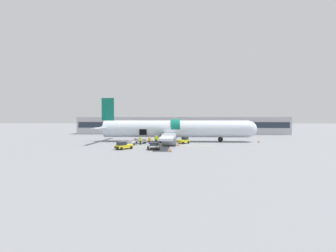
{
  "coord_description": "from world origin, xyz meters",
  "views": [
    {
      "loc": [
        -0.97,
        -50.56,
        5.38
      ],
      "look_at": [
        -3.56,
        2.28,
        3.8
      ],
      "focal_mm": 24.0,
      "sensor_mm": 36.0,
      "label": 1
    }
  ],
  "objects_px": {
    "baggage_cart_loading": "(140,141)",
    "ground_crew_supervisor": "(140,140)",
    "ground_crew_loader_b": "(158,140)",
    "ground_crew_loader_a": "(157,139)",
    "airplane": "(174,129)",
    "baggage_tug_lead": "(153,146)",
    "baggage_tug_rear": "(184,141)",
    "baggage_cart_queued": "(129,143)",
    "ground_crew_helper": "(149,140)",
    "ground_crew_driver": "(156,139)",
    "baggage_tug_mid": "(123,146)"
  },
  "relations": [
    {
      "from": "baggage_tug_mid",
      "to": "baggage_cart_loading",
      "type": "bearing_deg",
      "value": 82.29
    },
    {
      "from": "baggage_cart_loading",
      "to": "baggage_cart_queued",
      "type": "relative_size",
      "value": 1.18
    },
    {
      "from": "ground_crew_loader_a",
      "to": "baggage_tug_mid",
      "type": "bearing_deg",
      "value": -114.21
    },
    {
      "from": "ground_crew_helper",
      "to": "baggage_tug_lead",
      "type": "bearing_deg",
      "value": -76.96
    },
    {
      "from": "baggage_tug_rear",
      "to": "ground_crew_driver",
      "type": "xyz_separation_m",
      "value": [
        -6.3,
        -0.21,
        0.33
      ]
    },
    {
      "from": "ground_crew_loader_a",
      "to": "ground_crew_supervisor",
      "type": "height_order",
      "value": "ground_crew_loader_a"
    },
    {
      "from": "airplane",
      "to": "ground_crew_loader_b",
      "type": "bearing_deg",
      "value": -114.51
    },
    {
      "from": "baggage_cart_loading",
      "to": "ground_crew_loader_b",
      "type": "bearing_deg",
      "value": -27.97
    },
    {
      "from": "baggage_cart_queued",
      "to": "ground_crew_loader_a",
      "type": "distance_m",
      "value": 7.47
    },
    {
      "from": "baggage_tug_mid",
      "to": "ground_crew_loader_a",
      "type": "bearing_deg",
      "value": 65.79
    },
    {
      "from": "ground_crew_driver",
      "to": "baggage_cart_queued",
      "type": "bearing_deg",
      "value": -140.06
    },
    {
      "from": "baggage_tug_rear",
      "to": "ground_crew_supervisor",
      "type": "distance_m",
      "value": 9.7
    },
    {
      "from": "airplane",
      "to": "ground_crew_supervisor",
      "type": "relative_size",
      "value": 22.03
    },
    {
      "from": "baggage_cart_queued",
      "to": "ground_crew_helper",
      "type": "distance_m",
      "value": 4.38
    },
    {
      "from": "baggage_tug_rear",
      "to": "ground_crew_loader_b",
      "type": "bearing_deg",
      "value": -154.23
    },
    {
      "from": "baggage_tug_rear",
      "to": "ground_crew_helper",
      "type": "height_order",
      "value": "ground_crew_helper"
    },
    {
      "from": "baggage_tug_lead",
      "to": "ground_crew_loader_b",
      "type": "xyz_separation_m",
      "value": [
        0.09,
        7.57,
        0.35
      ]
    },
    {
      "from": "baggage_tug_mid",
      "to": "baggage_cart_loading",
      "type": "relative_size",
      "value": 0.83
    },
    {
      "from": "baggage_tug_lead",
      "to": "ground_crew_loader_b",
      "type": "distance_m",
      "value": 7.58
    },
    {
      "from": "airplane",
      "to": "baggage_cart_loading",
      "type": "distance_m",
      "value": 9.17
    },
    {
      "from": "baggage_cart_loading",
      "to": "ground_crew_helper",
      "type": "distance_m",
      "value": 3.63
    },
    {
      "from": "baggage_cart_queued",
      "to": "ground_crew_loader_a",
      "type": "height_order",
      "value": "ground_crew_loader_a"
    },
    {
      "from": "ground_crew_loader_a",
      "to": "ground_crew_loader_b",
      "type": "height_order",
      "value": "ground_crew_loader_b"
    },
    {
      "from": "ground_crew_loader_a",
      "to": "ground_crew_loader_b",
      "type": "relative_size",
      "value": 0.98
    },
    {
      "from": "airplane",
      "to": "baggage_tug_lead",
      "type": "height_order",
      "value": "airplane"
    },
    {
      "from": "airplane",
      "to": "baggage_cart_queued",
      "type": "relative_size",
      "value": 11.59
    },
    {
      "from": "baggage_tug_rear",
      "to": "baggage_cart_queued",
      "type": "bearing_deg",
      "value": -158.5
    },
    {
      "from": "ground_crew_loader_a",
      "to": "ground_crew_helper",
      "type": "bearing_deg",
      "value": -106.4
    },
    {
      "from": "ground_crew_driver",
      "to": "ground_crew_supervisor",
      "type": "distance_m",
      "value": 4.02
    },
    {
      "from": "baggage_tug_mid",
      "to": "ground_crew_loader_a",
      "type": "height_order",
      "value": "ground_crew_loader_a"
    },
    {
      "from": "baggage_tug_lead",
      "to": "baggage_cart_loading",
      "type": "xyz_separation_m",
      "value": [
        -4.13,
        9.81,
        -0.1
      ]
    },
    {
      "from": "airplane",
      "to": "ground_crew_loader_b",
      "type": "xyz_separation_m",
      "value": [
        -3.2,
        -7.02,
        -2.03
      ]
    },
    {
      "from": "ground_crew_loader_b",
      "to": "ground_crew_loader_a",
      "type": "bearing_deg",
      "value": 100.12
    },
    {
      "from": "baggage_tug_rear",
      "to": "baggage_cart_queued",
      "type": "distance_m",
      "value": 12.29
    },
    {
      "from": "baggage_tug_rear",
      "to": "ground_crew_loader_a",
      "type": "xyz_separation_m",
      "value": [
        -6.18,
        0.79,
        0.3
      ]
    },
    {
      "from": "baggage_cart_queued",
      "to": "ground_crew_driver",
      "type": "height_order",
      "value": "ground_crew_driver"
    },
    {
      "from": "baggage_cart_queued",
      "to": "ground_crew_helper",
      "type": "height_order",
      "value": "ground_crew_helper"
    },
    {
      "from": "ground_crew_loader_a",
      "to": "ground_crew_driver",
      "type": "bearing_deg",
      "value": -97.09
    },
    {
      "from": "airplane",
      "to": "baggage_tug_rear",
      "type": "relative_size",
      "value": 13.91
    },
    {
      "from": "baggage_cart_queued",
      "to": "ground_crew_supervisor",
      "type": "height_order",
      "value": "ground_crew_supervisor"
    },
    {
      "from": "baggage_tug_mid",
      "to": "ground_crew_helper",
      "type": "distance_m",
      "value": 8.01
    },
    {
      "from": "baggage_cart_loading",
      "to": "ground_crew_supervisor",
      "type": "height_order",
      "value": "ground_crew_supervisor"
    },
    {
      "from": "ground_crew_supervisor",
      "to": "ground_crew_loader_a",
      "type": "bearing_deg",
      "value": 50.62
    },
    {
      "from": "airplane",
      "to": "baggage_tug_lead",
      "type": "xyz_separation_m",
      "value": [
        -3.29,
        -14.59,
        -2.38
      ]
    },
    {
      "from": "baggage_tug_lead",
      "to": "baggage_cart_queued",
      "type": "height_order",
      "value": "baggage_tug_lead"
    },
    {
      "from": "ground_crew_loader_b",
      "to": "baggage_tug_mid",
      "type": "bearing_deg",
      "value": -126.58
    },
    {
      "from": "baggage_tug_rear",
      "to": "ground_crew_helper",
      "type": "bearing_deg",
      "value": -157.21
    },
    {
      "from": "baggage_cart_queued",
      "to": "ground_crew_loader_a",
      "type": "bearing_deg",
      "value": 45.21
    },
    {
      "from": "airplane",
      "to": "baggage_tug_mid",
      "type": "relative_size",
      "value": 11.77
    },
    {
      "from": "ground_crew_supervisor",
      "to": "ground_crew_loader_b",
      "type": "bearing_deg",
      "value": 4.04
    }
  ]
}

